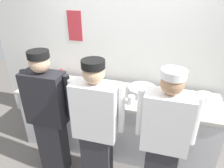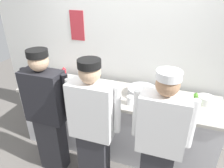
{
  "view_description": "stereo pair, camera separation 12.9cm",
  "coord_description": "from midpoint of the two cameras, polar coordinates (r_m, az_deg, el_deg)",
  "views": [
    {
      "loc": [
        0.59,
        -1.96,
        2.31
      ],
      "look_at": [
        -0.07,
        0.41,
        1.04
      ],
      "focal_mm": 32.72,
      "sensor_mm": 36.0,
      "label": 1
    },
    {
      "loc": [
        0.72,
        -1.92,
        2.31
      ],
      "look_at": [
        -0.07,
        0.41,
        1.04
      ],
      "focal_mm": 32.72,
      "sensor_mm": 36.0,
      "label": 2
    }
  ],
  "objects": [
    {
      "name": "chef_far_right",
      "position": [
        2.18,
        14.93,
        -15.19
      ],
      "size": [
        0.6,
        0.24,
        1.64
      ],
      "color": "#2D2D33",
      "rests_on": "ground"
    },
    {
      "name": "wall_back",
      "position": [
        3.0,
        5.28,
        11.0
      ],
      "size": [
        4.28,
        0.11,
        2.96
      ],
      "color": "white",
      "rests_on": "ground"
    },
    {
      "name": "ground_plane",
      "position": [
        3.09,
        -0.06,
        -21.23
      ],
      "size": [
        9.0,
        9.0,
        0.0
      ],
      "primitive_type": "plane",
      "color": "slate"
    },
    {
      "name": "squeeze_bottle_secondary",
      "position": [
        3.17,
        -12.06,
        2.82
      ],
      "size": [
        0.06,
        0.06,
        0.21
      ],
      "color": "red",
      "rests_on": "prep_counter"
    },
    {
      "name": "mixing_bowl_steel",
      "position": [
        2.75,
        9.73,
        -2.04
      ],
      "size": [
        0.38,
        0.38,
        0.1
      ],
      "primitive_type": "cylinder",
      "color": "#B7BABF",
      "rests_on": "prep_counter"
    },
    {
      "name": "deli_cup",
      "position": [
        2.53,
        6.54,
        -4.55
      ],
      "size": [
        0.09,
        0.09,
        0.11
      ],
      "primitive_type": "cylinder",
      "color": "white",
      "rests_on": "prep_counter"
    },
    {
      "name": "squeeze_bottle_primary",
      "position": [
        2.69,
        23.48,
        -3.91
      ],
      "size": [
        0.06,
        0.06,
        0.19
      ],
      "color": "#56A333",
      "rests_on": "prep_counter"
    },
    {
      "name": "prep_counter",
      "position": [
        3.03,
        2.24,
        -10.22
      ],
      "size": [
        2.73,
        0.71,
        0.94
      ],
      "color": "silver",
      "rests_on": "ground"
    },
    {
      "name": "plate_stack_rear",
      "position": [
        3.27,
        -14.87,
        1.79
      ],
      "size": [
        0.25,
        0.25,
        0.05
      ],
      "color": "white",
      "rests_on": "prep_counter"
    },
    {
      "name": "chef_near_left",
      "position": [
        2.57,
        -16.25,
        -7.54
      ],
      "size": [
        0.6,
        0.24,
        1.67
      ],
      "color": "#2D2D33",
      "rests_on": "ground"
    },
    {
      "name": "ramekin_green_sauce",
      "position": [
        2.59,
        22.98,
        -6.68
      ],
      "size": [
        0.09,
        0.09,
        0.05
      ],
      "color": "white",
      "rests_on": "prep_counter"
    },
    {
      "name": "chef_center",
      "position": [
        2.26,
        -3.78,
        -11.88
      ],
      "size": [
        0.6,
        0.24,
        1.66
      ],
      "color": "#2D2D33",
      "rests_on": "ground"
    },
    {
      "name": "ramekin_orange_sauce",
      "position": [
        3.06,
        -11.66,
        0.29
      ],
      "size": [
        0.11,
        0.11,
        0.04
      ],
      "color": "white",
      "rests_on": "prep_counter"
    },
    {
      "name": "sheet_tray",
      "position": [
        2.87,
        -1.95,
        -1.19
      ],
      "size": [
        0.42,
        0.34,
        0.02
      ],
      "primitive_type": "cube",
      "rotation": [
        0.0,
        0.0,
        -0.07
      ],
      "color": "#B7BABF",
      "rests_on": "prep_counter"
    },
    {
      "name": "plate_stack_front",
      "position": [
        2.81,
        25.89,
        -4.03
      ],
      "size": [
        0.19,
        0.19,
        0.1
      ],
      "color": "white",
      "rests_on": "prep_counter"
    },
    {
      "name": "chefs_knife",
      "position": [
        2.69,
        16.28,
        -4.63
      ],
      "size": [
        0.28,
        0.03,
        0.02
      ],
      "color": "#B7BABF",
      "rests_on": "prep_counter"
    }
  ]
}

